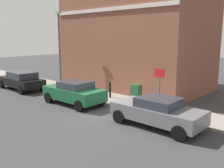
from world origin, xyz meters
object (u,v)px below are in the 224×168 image
at_px(utility_cabinet, 136,95).
at_px(bollard_far_kerb, 84,88).
at_px(bollard_near_cabinet, 110,89).
at_px(car_black, 21,80).
at_px(street_sign, 159,83).
at_px(car_grey, 157,111).
at_px(car_green, 74,92).
at_px(lamppost, 59,46).

xyz_separation_m(utility_cabinet, bollard_far_kerb, (-0.72, 3.75, 0.02)).
relative_size(bollard_near_cabinet, bollard_far_kerb, 1.00).
height_order(car_black, street_sign, street_sign).
bearing_deg(street_sign, car_grey, -149.61).
bearing_deg(car_grey, utility_cabinet, -36.68).
relative_size(bollard_near_cabinet, street_sign, 0.45).
distance_m(car_green, lamppost, 5.47).
relative_size(car_green, bollard_far_kerb, 3.80).
bearing_deg(car_grey, car_green, 1.06).
bearing_deg(utility_cabinet, lamppost, 89.76).
height_order(street_sign, lamppost, lamppost).
bearing_deg(car_black, lamppost, -130.81).
height_order(utility_cabinet, lamppost, lamppost).
bearing_deg(car_green, bollard_far_kerb, -63.75).
xyz_separation_m(car_grey, utility_cabinet, (2.02, 2.73, -0.03)).
bearing_deg(car_grey, bollard_far_kerb, -11.43).
bearing_deg(lamppost, car_green, -116.66).
bearing_deg(lamppost, bollard_far_kerb, -101.91).
height_order(car_grey, bollard_near_cabinet, car_grey).
distance_m(bollard_far_kerb, street_sign, 5.67).
height_order(car_grey, bollard_far_kerb, car_grey).
bearing_deg(bollard_near_cabinet, car_green, 159.34).
distance_m(street_sign, lamppost, 9.33).
height_order(bollard_near_cabinet, bollard_far_kerb, same).
bearing_deg(street_sign, lamppost, 86.65).
bearing_deg(car_black, car_grey, -178.61).
height_order(car_grey, car_black, car_black).
relative_size(street_sign, lamppost, 0.40).
xyz_separation_m(car_green, lamppost, (2.17, 4.32, 2.57)).
distance_m(car_green, car_black, 6.28).
height_order(car_grey, utility_cabinet, car_grey).
bearing_deg(bollard_far_kerb, car_black, 104.81).
relative_size(car_green, utility_cabinet, 3.44).
bearing_deg(bollard_near_cabinet, car_black, 107.82).
bearing_deg(utility_cabinet, car_grey, -126.59).
height_order(car_black, bollard_far_kerb, car_black).
height_order(utility_cabinet, bollard_near_cabinet, utility_cabinet).
xyz_separation_m(car_grey, car_black, (-0.17, 12.02, 0.02)).
distance_m(car_black, bollard_far_kerb, 5.73).
xyz_separation_m(car_grey, car_green, (-0.12, 5.74, 0.03)).
bearing_deg(bollard_near_cabinet, utility_cabinet, -92.64).
distance_m(car_green, utility_cabinet, 3.70).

